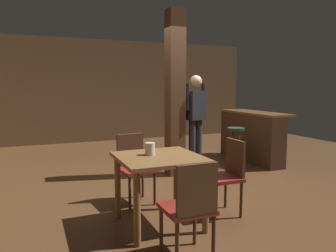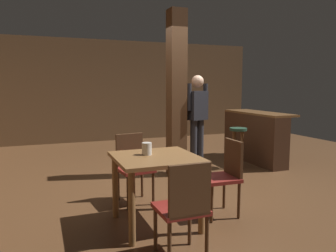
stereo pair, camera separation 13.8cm
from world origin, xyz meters
The scene contains 11 objects.
ground_plane centered at (0.00, 0.00, 0.00)m, with size 10.80×10.80×0.00m, color #4C301C.
wall_back centered at (0.00, 4.50, 1.40)m, with size 8.00×0.10×2.80m, color brown.
pillar centered at (0.03, 0.47, 1.40)m, with size 0.28×0.28×2.80m, color #4C301C.
dining_table centered at (-0.99, -1.40, 0.64)m, with size 0.89×0.89×0.78m.
chair_south centered at (-1.01, -2.20, 0.51)m, with size 0.42×0.42×0.89m.
chair_east centered at (-0.13, -1.41, 0.51)m, with size 0.43×0.43×0.89m.
chair_north centered at (-1.03, -0.57, 0.51)m, with size 0.47×0.47×0.89m.
napkin_cup centered at (-1.06, -1.30, 0.85)m, with size 0.11×0.11×0.14m, color beige.
standing_person centered at (0.40, 0.42, 1.00)m, with size 0.47×0.29×1.72m.
bar_counter centered at (1.89, 0.81, 0.52)m, with size 0.56×1.69×1.01m.
bar_stool_near centered at (1.28, 0.47, 0.56)m, with size 0.32×0.32×0.76m.
Camera 1 is at (-2.25, -4.64, 1.53)m, focal length 35.00 mm.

